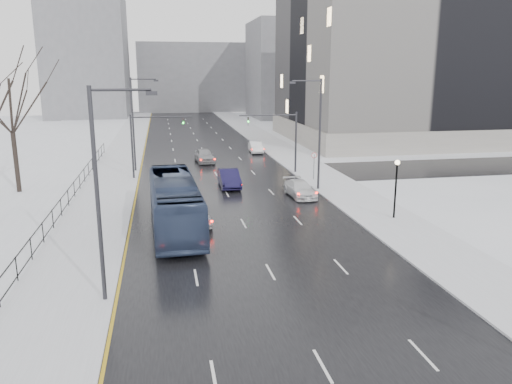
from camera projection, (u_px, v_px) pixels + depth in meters
road at (207, 157)px, 63.21m from camera, size 16.00×150.00×0.04m
cross_road at (217, 176)px, 51.75m from camera, size 130.00×10.00×0.04m
sidewalk_left at (121, 159)px, 61.30m from camera, size 5.00×150.00×0.16m
sidewalk_right at (287, 154)px, 65.09m from camera, size 5.00×150.00×0.16m
park_strip at (39, 162)px, 59.59m from camera, size 14.00×150.00×0.12m
tree_park_e at (20, 193)px, 44.65m from camera, size 9.45×9.45×13.50m
iron_fence at (46, 226)px, 32.00m from camera, size 0.06×70.00×1.30m
streetlight_r_mid at (317, 129)px, 44.27m from camera, size 2.95×0.25×10.00m
streetlight_l_near at (102, 186)px, 22.22m from camera, size 2.95×0.25×10.00m
streetlight_l_far at (135, 120)px, 52.78m from camera, size 2.95×0.25×10.00m
lamppost_r_mid at (396, 180)px, 35.86m from camera, size 0.36×0.36×4.28m
mast_signal_right at (286, 135)px, 52.11m from camera, size 6.10×0.33×6.50m
mast_signal_left at (143, 139)px, 49.46m from camera, size 6.10×0.33×6.50m
no_uturn_sign at (314, 158)px, 49.05m from camera, size 0.60×0.06×2.70m
civic_building at (420, 67)px, 78.36m from camera, size 41.00×31.00×24.80m
bldg_far_right at (302, 70)px, 118.22m from camera, size 24.00×20.00×22.00m
bldg_far_left at (87, 57)px, 118.03m from camera, size 18.00×22.00×28.00m
bldg_far_center at (194, 77)px, 138.23m from camera, size 30.00×18.00×18.00m
bus at (175, 203)px, 33.87m from camera, size 3.51×13.06×3.61m
sedan_center_near at (193, 212)px, 35.32m from camera, size 2.60×5.11×1.67m
sedan_right_near at (229, 178)px, 46.53m from camera, size 1.83×5.09×1.67m
sedan_right_far at (300, 189)px, 43.01m from camera, size 2.23×4.85×1.37m
sedan_center_far at (204, 156)px, 59.15m from camera, size 2.40×5.06×1.67m
sedan_right_distant at (256, 147)px, 66.46m from camera, size 1.74×4.49×1.46m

